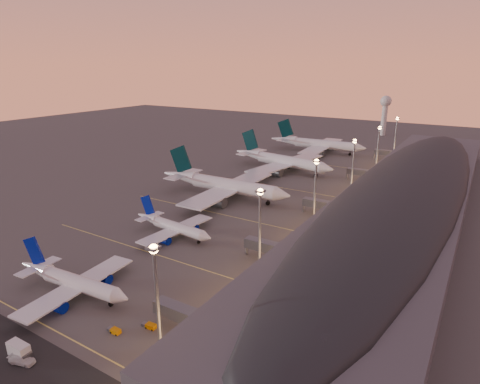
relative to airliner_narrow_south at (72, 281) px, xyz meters
name	(u,v)px	position (x,y,z in m)	size (l,w,h in m)	color
ground	(162,247)	(1.08, 32.90, -3.50)	(700.00, 700.00, 0.00)	#3F3D3A
airliner_narrow_south	(72,281)	(0.00, 0.00, 0.00)	(37.92, 33.97, 13.54)	silver
airliner_narrow_north	(172,226)	(-2.59, 42.30, -0.28)	(34.92, 31.28, 12.47)	silver
airliner_wide_near	(222,185)	(-11.83, 87.03, 1.97)	(66.21, 60.11, 21.24)	silver
airliner_wide_mid	(281,160)	(-10.46, 143.88, 1.88)	(65.19, 60.09, 20.90)	silver
airliner_wide_far	(317,144)	(-11.38, 200.18, 1.95)	(66.09, 60.19, 21.16)	silver
terminal_building	(408,194)	(62.92, 105.37, 5.28)	(56.35, 255.00, 17.46)	#49494E
light_masts	(339,167)	(37.08, 97.90, 14.06)	(2.20, 217.20, 25.90)	slate
radar_tower	(385,109)	(11.08, 292.90, 18.37)	(9.00, 9.00, 32.50)	silver
lane_markings	(229,211)	(1.08, 72.90, -3.49)	(90.00, 180.36, 0.00)	#D8C659
baggage_tug_a	(114,331)	(21.68, -5.52, -3.04)	(3.41, 1.55, 1.01)	#C37000
baggage_tug_b	(149,326)	(27.10, -0.17, -3.02)	(3.63, 1.76, 1.05)	#C37000
catering_truck_a	(20,351)	(11.56, -20.95, -2.03)	(5.62, 2.32, 3.13)	silver
service_van_e	(22,360)	(13.53, -21.81, -2.71)	(2.22, 5.46, 1.58)	silver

